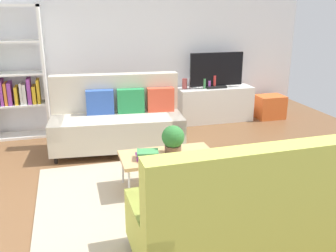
# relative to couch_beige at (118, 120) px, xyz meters

# --- Properties ---
(ground_plane) EXTENTS (7.68, 7.68, 0.00)m
(ground_plane) POSITION_rel_couch_beige_xyz_m (0.47, -1.50, -0.45)
(ground_plane) COLOR brown
(wall_far) EXTENTS (6.40, 0.12, 2.90)m
(wall_far) POSITION_rel_couch_beige_xyz_m (0.47, 1.30, 1.00)
(wall_far) COLOR silver
(wall_far) RESTS_ON ground_plane
(area_rug) EXTENTS (2.90, 2.20, 0.01)m
(area_rug) POSITION_rel_couch_beige_xyz_m (0.33, -1.62, -0.45)
(area_rug) COLOR tan
(area_rug) RESTS_ON ground_plane
(couch_beige) EXTENTS (1.97, 1.01, 1.10)m
(couch_beige) POSITION_rel_couch_beige_xyz_m (0.00, 0.00, 0.00)
(couch_beige) COLOR beige
(couch_beige) RESTS_ON ground_plane
(couch_green) EXTENTS (1.92, 0.88, 1.10)m
(couch_green) POSITION_rel_couch_beige_xyz_m (0.66, -2.84, -0.01)
(couch_green) COLOR #C1CC51
(couch_green) RESTS_ON ground_plane
(coffee_table) EXTENTS (1.10, 0.56, 0.42)m
(coffee_table) POSITION_rel_couch_beige_xyz_m (0.38, -1.42, -0.06)
(coffee_table) COLOR tan
(coffee_table) RESTS_ON ground_plane
(tv_console) EXTENTS (1.40, 0.44, 0.64)m
(tv_console) POSITION_rel_couch_beige_xyz_m (1.95, 0.96, -0.13)
(tv_console) COLOR silver
(tv_console) RESTS_ON ground_plane
(tv) EXTENTS (1.00, 0.20, 0.64)m
(tv) POSITION_rel_couch_beige_xyz_m (1.95, 0.94, 0.50)
(tv) COLOR black
(tv) RESTS_ON tv_console
(bookshelf) EXTENTS (1.10, 0.36, 2.10)m
(bookshelf) POSITION_rel_couch_beige_xyz_m (-1.56, 0.98, 0.50)
(bookshelf) COLOR white
(bookshelf) RESTS_ON ground_plane
(storage_trunk) EXTENTS (0.52, 0.40, 0.44)m
(storage_trunk) POSITION_rel_couch_beige_xyz_m (3.05, 0.86, -0.23)
(storage_trunk) COLOR orange
(storage_trunk) RESTS_ON ground_plane
(potted_plant) EXTENTS (0.26, 0.26, 0.34)m
(potted_plant) POSITION_rel_couch_beige_xyz_m (0.45, -1.42, 0.15)
(potted_plant) COLOR brown
(potted_plant) RESTS_ON coffee_table
(table_book_0) EXTENTS (0.28, 0.23, 0.03)m
(table_book_0) POSITION_rel_couch_beige_xyz_m (0.13, -1.48, -0.02)
(table_book_0) COLOR purple
(table_book_0) RESTS_ON coffee_table
(table_book_1) EXTENTS (0.26, 0.21, 0.03)m
(table_book_1) POSITION_rel_couch_beige_xyz_m (0.13, -1.48, 0.01)
(table_book_1) COLOR purple
(table_book_1) RESTS_ON table_book_0
(table_book_2) EXTENTS (0.27, 0.22, 0.03)m
(table_book_2) POSITION_rel_couch_beige_xyz_m (0.13, -1.48, 0.04)
(table_book_2) COLOR #3F8C4C
(table_book_2) RESTS_ON table_book_1
(vase_0) EXTENTS (0.09, 0.09, 0.19)m
(vase_0) POSITION_rel_couch_beige_xyz_m (1.37, 1.01, 0.28)
(vase_0) COLOR #B24C4C
(vase_0) RESTS_ON tv_console
(vase_1) EXTENTS (0.14, 0.14, 0.19)m
(vase_1) POSITION_rel_couch_beige_xyz_m (1.52, 1.01, 0.28)
(vase_1) COLOR silver
(vase_1) RESTS_ON tv_console
(bottle_0) EXTENTS (0.04, 0.04, 0.18)m
(bottle_0) POSITION_rel_couch_beige_xyz_m (1.72, 0.92, 0.28)
(bottle_0) COLOR #3F8C4C
(bottle_0) RESTS_ON tv_console
(bottle_1) EXTENTS (0.05, 0.05, 0.14)m
(bottle_1) POSITION_rel_couch_beige_xyz_m (1.81, 0.92, 0.26)
(bottle_1) COLOR purple
(bottle_1) RESTS_ON tv_console
(bottle_2) EXTENTS (0.05, 0.05, 0.23)m
(bottle_2) POSITION_rel_couch_beige_xyz_m (1.91, 0.92, 0.30)
(bottle_2) COLOR red
(bottle_2) RESTS_ON tv_console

